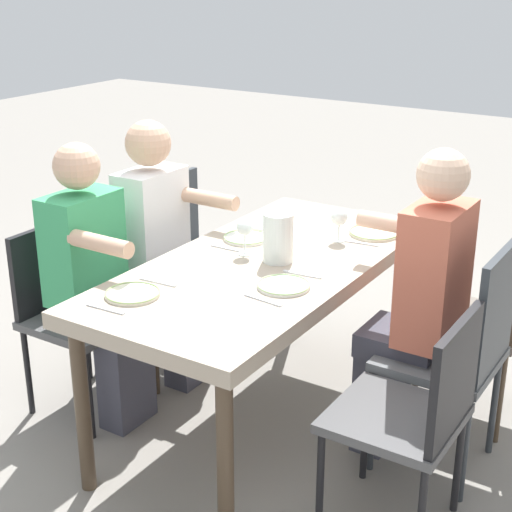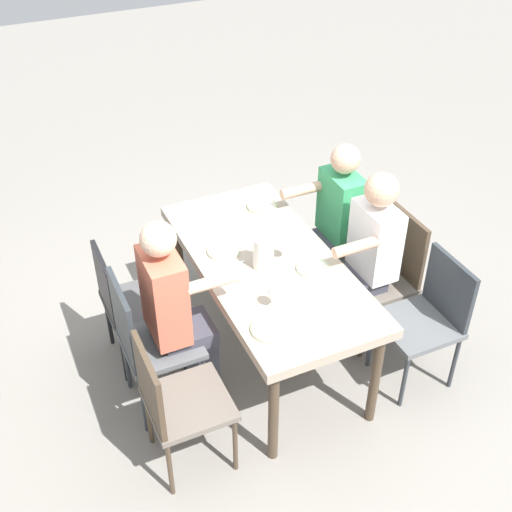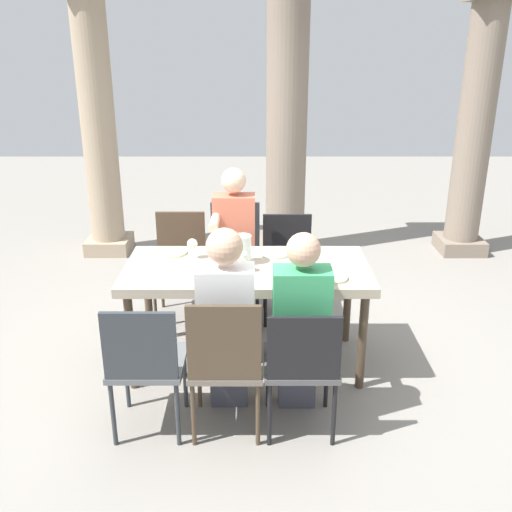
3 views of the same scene
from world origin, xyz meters
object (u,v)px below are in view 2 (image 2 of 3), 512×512
(plate_3, at_px, (262,206))
(plate_1, at_px, (313,268))
(chair_east_north, at_px, (127,299))
(diner_guest_third, at_px, (331,223))
(diner_woman_green, at_px, (177,310))
(wine_glass_1, at_px, (287,244))
(chair_west_north, at_px, (174,399))
(diner_man_white, at_px, (365,257))
(chair_east_south, at_px, (351,237))
(chair_mid_north, at_px, (146,338))
(plate_2, at_px, (224,251))
(plate_0, at_px, (271,329))
(chair_west_south, at_px, (429,314))
(water_pitcher, at_px, (263,254))
(wine_glass_0, at_px, (275,292))
(chair_mid_south, at_px, (387,269))
(dining_table, at_px, (268,270))

(plate_3, bearing_deg, plate_1, 178.88)
(chair_east_north, relative_size, diner_guest_third, 0.69)
(diner_woman_green, relative_size, wine_glass_1, 8.47)
(wine_glass_1, bearing_deg, chair_west_north, 120.66)
(diner_man_white, bearing_deg, chair_east_south, -22.61)
(chair_mid_north, xyz_separation_m, diner_man_white, (-0.00, -1.48, 0.13))
(diner_man_white, relative_size, plate_2, 6.18)
(plate_0, bearing_deg, chair_east_south, -50.13)
(diner_woman_green, bearing_deg, plate_2, -53.29)
(chair_west_south, relative_size, water_pitcher, 4.22)
(chair_west_north, bearing_deg, plate_1, -69.11)
(diner_guest_third, distance_m, water_pitcher, 0.81)
(chair_west_north, relative_size, plate_3, 4.26)
(diner_woman_green, distance_m, plate_3, 1.11)
(chair_west_north, bearing_deg, wine_glass_0, -74.51)
(plate_1, bearing_deg, chair_west_north, 110.89)
(chair_mid_south, height_order, chair_east_south, chair_mid_south)
(chair_mid_south, height_order, water_pitcher, water_pitcher)
(chair_mid_south, xyz_separation_m, chair_east_south, (0.45, 0.01, -0.02))
(dining_table, bearing_deg, plate_0, 156.40)
(dining_table, distance_m, chair_west_south, 1.04)
(wine_glass_0, bearing_deg, diner_man_white, -70.44)
(chair_west_south, bearing_deg, wine_glass_1, 51.91)
(chair_east_south, bearing_deg, wine_glass_0, 126.82)
(chair_west_north, relative_size, diner_woman_green, 0.67)
(chair_mid_north, xyz_separation_m, chair_east_north, (0.45, -0.01, -0.06))
(dining_table, distance_m, plate_2, 0.30)
(dining_table, height_order, chair_west_north, chair_west_north)
(chair_mid_south, relative_size, wine_glass_0, 6.14)
(chair_mid_north, bearing_deg, plate_2, -63.19)
(chair_east_north, height_order, plate_1, chair_east_north)
(dining_table, distance_m, plate_0, 0.62)
(diner_guest_third, distance_m, wine_glass_0, 1.10)
(chair_west_north, xyz_separation_m, water_pitcher, (0.55, -0.78, 0.35))
(chair_west_north, distance_m, diner_woman_green, 0.54)
(plate_1, bearing_deg, chair_mid_north, 86.04)
(chair_mid_north, height_order, water_pitcher, water_pitcher)
(dining_table, xyz_separation_m, water_pitcher, (-0.03, 0.05, 0.17))
(chair_mid_south, distance_m, water_pitcher, 0.95)
(diner_guest_third, relative_size, wine_glass_0, 8.37)
(diner_woman_green, distance_m, plate_1, 0.86)
(diner_guest_third, xyz_separation_m, plate_3, (0.24, 0.42, 0.11))
(chair_east_north, distance_m, plate_0, 1.11)
(chair_west_north, distance_m, wine_glass_1, 1.16)
(diner_woman_green, bearing_deg, plate_1, -94.68)
(dining_table, relative_size, wine_glass_1, 11.03)
(diner_man_white, distance_m, wine_glass_1, 0.57)
(plate_2, height_order, plate_3, same)
(chair_mid_south, distance_m, plate_1, 0.68)
(chair_east_north, distance_m, plate_3, 1.12)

